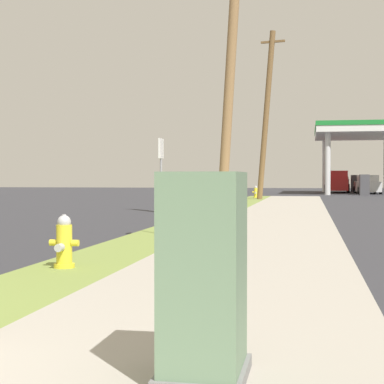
# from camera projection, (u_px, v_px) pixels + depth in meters

# --- Properties ---
(fire_hydrant_nearest) EXTENTS (0.42, 0.37, 0.74)m
(fire_hydrant_nearest) POSITION_uv_depth(u_px,v_px,m) (64.00, 244.00, 8.94)
(fire_hydrant_nearest) COLOR yellow
(fire_hydrant_nearest) RESTS_ON grass_verge
(fire_hydrant_second) EXTENTS (0.42, 0.38, 0.74)m
(fire_hydrant_second) POSITION_uv_depth(u_px,v_px,m) (179.00, 213.00, 16.68)
(fire_hydrant_second) COLOR yellow
(fire_hydrant_second) RESTS_ON grass_verge
(fire_hydrant_third) EXTENTS (0.42, 0.37, 0.74)m
(fire_hydrant_third) POSITION_uv_depth(u_px,v_px,m) (223.00, 202.00, 24.28)
(fire_hydrant_third) COLOR yellow
(fire_hydrant_third) RESTS_ON grass_verge
(fire_hydrant_fourth) EXTENTS (0.42, 0.37, 0.74)m
(fire_hydrant_fourth) POSITION_uv_depth(u_px,v_px,m) (240.00, 196.00, 31.41)
(fire_hydrant_fourth) COLOR yellow
(fire_hydrant_fourth) RESTS_ON grass_verge
(fire_hydrant_fifth) EXTENTS (0.42, 0.38, 0.74)m
(fire_hydrant_fifth) POSITION_uv_depth(u_px,v_px,m) (256.00, 192.00, 39.74)
(fire_hydrant_fifth) COLOR yellow
(fire_hydrant_fifth) RESTS_ON grass_verge
(utility_pole_midground) EXTENTS (1.49, 1.06, 9.88)m
(utility_pole_midground) POSITION_uv_depth(u_px,v_px,m) (231.00, 61.00, 20.69)
(utility_pole_midground) COLOR #937047
(utility_pole_midground) RESTS_ON grass_verge
(utility_pole_background) EXTENTS (1.64, 0.54, 9.63)m
(utility_pole_background) POSITION_uv_depth(u_px,v_px,m) (266.00, 114.00, 36.85)
(utility_pole_background) COLOR brown
(utility_pole_background) RESTS_ON grass_verge
(utility_cabinet) EXTENTS (0.53, 0.72, 1.29)m
(utility_cabinet) POSITION_uv_depth(u_px,v_px,m) (204.00, 283.00, 3.99)
(utility_cabinet) COLOR slate
(utility_cabinet) RESTS_ON sidewalk_slab
(street_sign_post) EXTENTS (0.05, 0.36, 2.12)m
(street_sign_post) POSITION_uv_depth(u_px,v_px,m) (161.00, 166.00, 14.21)
(street_sign_post) COLOR gray
(street_sign_post) RESTS_ON grass_verge
(car_white_by_near_pump) EXTENTS (2.06, 4.55, 1.57)m
(car_white_by_near_pump) POSITION_uv_depth(u_px,v_px,m) (367.00, 185.00, 54.58)
(car_white_by_near_pump) COLOR white
(car_white_by_near_pump) RESTS_ON ground
(car_silver_by_far_pump) EXTENTS (2.15, 4.59, 1.57)m
(car_silver_by_far_pump) POSITION_uv_depth(u_px,v_px,m) (369.00, 184.00, 61.34)
(car_silver_by_far_pump) COLOR #BCBCC1
(car_silver_by_far_pump) RESTS_ON ground
(truck_red_at_forecourt) EXTENTS (2.47, 5.53, 1.97)m
(truck_red_at_forecourt) POSITION_uv_depth(u_px,v_px,m) (338.00, 182.00, 58.36)
(truck_red_at_forecourt) COLOR red
(truck_red_at_forecourt) RESTS_ON ground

